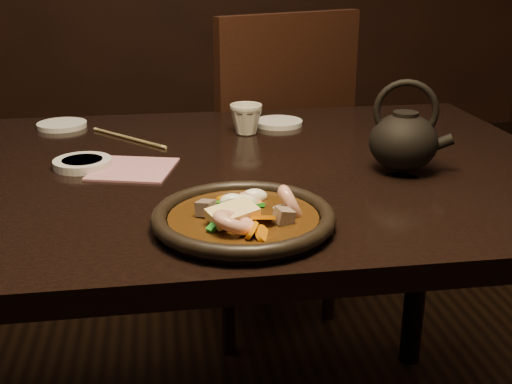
{
  "coord_description": "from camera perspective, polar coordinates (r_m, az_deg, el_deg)",
  "views": [
    {
      "loc": [
        0.03,
        -1.15,
        1.13
      ],
      "look_at": [
        0.16,
        -0.28,
        0.8
      ],
      "focal_mm": 45.0,
      "sensor_mm": 36.0,
      "label": 1
    }
  ],
  "objects": [
    {
      "name": "saucer_right",
      "position": [
        1.51,
        2.01,
        6.18
      ],
      "size": [
        0.11,
        0.11,
        0.01
      ],
      "primitive_type": "cylinder",
      "color": "silver",
      "rests_on": "table"
    },
    {
      "name": "saucer_left",
      "position": [
        1.56,
        -16.87,
        5.73
      ],
      "size": [
        0.11,
        0.11,
        0.01
      ],
      "primitive_type": "cylinder",
      "color": "silver",
      "rests_on": "table"
    },
    {
      "name": "chair",
      "position": [
        1.93,
        0.56,
        2.55
      ],
      "size": [
        0.61,
        0.61,
        0.98
      ],
      "rotation": [
        0.0,
        0.0,
        3.55
      ],
      "color": "black",
      "rests_on": "floor"
    },
    {
      "name": "chopsticks",
      "position": [
        1.42,
        -11.27,
        4.75
      ],
      "size": [
        0.16,
        0.18,
        0.01
      ],
      "rotation": [
        0.0,
        0.0,
        0.73
      ],
      "color": "tan",
      "rests_on": "table"
    },
    {
      "name": "soy_dish",
      "position": [
        1.25,
        -15.16,
        2.48
      ],
      "size": [
        0.11,
        0.11,
        0.02
      ],
      "primitive_type": "cylinder",
      "color": "silver",
      "rests_on": "table"
    },
    {
      "name": "tea_cup",
      "position": [
        1.43,
        -0.89,
        6.59
      ],
      "size": [
        0.09,
        0.08,
        0.07
      ],
      "primitive_type": "imported",
      "rotation": [
        0.0,
        0.0,
        -0.24
      ],
      "color": "beige",
      "rests_on": "table"
    },
    {
      "name": "plate",
      "position": [
        0.94,
        -1.12,
        -2.38
      ],
      "size": [
        0.27,
        0.27,
        0.03
      ],
      "color": "black",
      "rests_on": "table"
    },
    {
      "name": "teapot",
      "position": [
        1.2,
        13.03,
        4.63
      ],
      "size": [
        0.15,
        0.12,
        0.17
      ],
      "rotation": [
        0.0,
        0.0,
        -0.34
      ],
      "color": "black",
      "rests_on": "table"
    },
    {
      "name": "table",
      "position": [
        1.24,
        -9.39,
        -1.37
      ],
      "size": [
        1.6,
        0.9,
        0.75
      ],
      "color": "black",
      "rests_on": "floor"
    },
    {
      "name": "stirfry",
      "position": [
        0.93,
        -0.88,
        -2.05
      ],
      "size": [
        0.16,
        0.18,
        0.06
      ],
      "color": "#331D09",
      "rests_on": "plate"
    },
    {
      "name": "napkin",
      "position": [
        1.21,
        -10.85,
        2.02
      ],
      "size": [
        0.18,
        0.18,
        0.0
      ],
      "primitive_type": "cube",
      "rotation": [
        0.0,
        0.0,
        -0.27
      ],
      "color": "#AE6B79",
      "rests_on": "table"
    }
  ]
}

